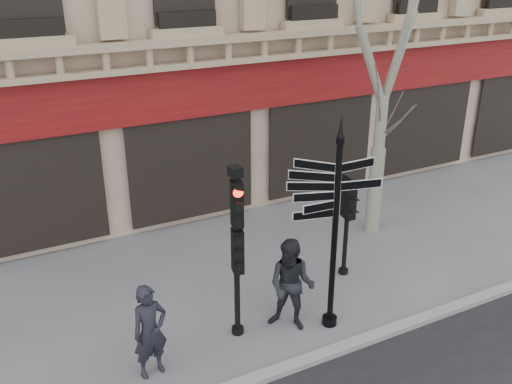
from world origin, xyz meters
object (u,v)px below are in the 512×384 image
pedestrian_b (292,285)px  traffic_signal_secondary (348,210)px  pedestrian_a (150,331)px  traffic_signal_main (236,233)px  fingerpost (337,192)px

pedestrian_b → traffic_signal_secondary: bearing=74.4°
pedestrian_a → traffic_signal_main: bearing=0.9°
traffic_signal_main → pedestrian_b: bearing=-2.5°
fingerpost → traffic_signal_secondary: size_ratio=1.85×
traffic_signal_main → pedestrian_a: size_ratio=1.97×
fingerpost → pedestrian_a: 4.06m
traffic_signal_main → fingerpost: bearing=-4.1°
fingerpost → traffic_signal_main: fingerpost is taller
fingerpost → pedestrian_a: size_ratio=2.44×
pedestrian_a → pedestrian_b: pedestrian_b is taller
fingerpost → pedestrian_a: fingerpost is taller
pedestrian_b → traffic_signal_main: bearing=-151.7°
fingerpost → traffic_signal_main: bearing=-174.6°
traffic_signal_main → pedestrian_b: size_ratio=1.82×
fingerpost → pedestrian_a: (-3.54, 0.25, -1.98)m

